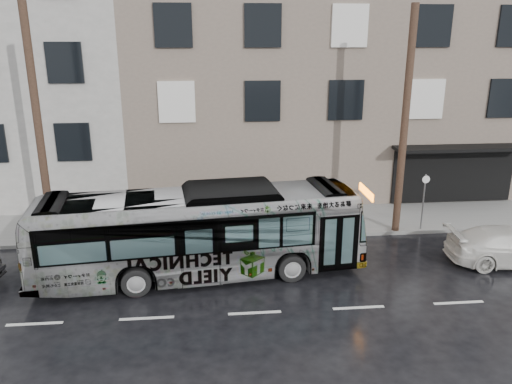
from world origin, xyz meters
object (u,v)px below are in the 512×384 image
Objects in this scene: utility_pole_front at (405,124)px; white_sedan at (512,246)px; sign_post at (423,202)px; utility_pole_rear at (39,130)px; bus at (200,232)px.

utility_pole_front reaches higher than white_sedan.
utility_pole_front reaches higher than sign_post.
utility_pole_rear is 3.75× the size of sign_post.
utility_pole_rear is 17.88m from white_sedan.
utility_pole_rear is 15.46m from sign_post.
sign_post is (1.10, 0.00, -3.30)m from utility_pole_front.
utility_pole_front reaches higher than bus.
white_sedan is (3.13, -3.23, -3.98)m from utility_pole_front.
utility_pole_rear is at bearing 180.00° from utility_pole_front.
white_sedan is (17.13, -3.23, -3.98)m from utility_pole_rear.
white_sedan is at bearing -57.87° from sign_post.
sign_post is 0.21× the size of bus.
sign_post is at bearing 0.00° from utility_pole_front.
utility_pole_rear reaches higher than white_sedan.
bus reaches higher than sign_post.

